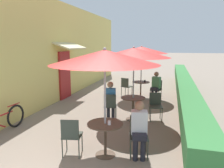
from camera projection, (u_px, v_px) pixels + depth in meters
The scene contains 20 objects.
cafe_facade_wall at pixel (67, 51), 10.16m from camera, with size 0.98×14.51×4.20m.
planter_hedge at pixel (184, 90), 9.12m from camera, with size 0.60×13.51×1.01m.
patio_table_near at pixel (105, 132), 4.74m from camera, with size 0.78×0.78×0.74m.
patio_umbrella_near at pixel (105, 57), 4.44m from camera, with size 2.27×2.27×2.36m.
cafe_chair_near_left at pixel (71, 134), 4.70m from camera, with size 0.47×0.47×0.87m.
cafe_chair_near_right at pixel (139, 133), 4.78m from camera, with size 0.47×0.47×0.87m.
seated_patron_near_right at pixel (139, 127), 4.63m from camera, with size 0.40×0.46×1.25m.
coffee_cup_near at pixel (109, 123), 4.61m from camera, with size 0.07×0.07×0.09m.
patio_table_mid at pixel (133, 104), 7.01m from camera, with size 0.78×0.78×0.74m.
patio_umbrella_mid at pixel (134, 53), 6.71m from camera, with size 2.27×2.27×2.36m.
cafe_chair_mid_left at pixel (110, 104), 6.98m from camera, with size 0.47×0.47×0.87m.
seated_patron_mid_left at pixel (110, 98), 7.06m from camera, with size 0.39×0.46×1.25m.
cafe_chair_mid_right at pixel (156, 104), 7.04m from camera, with size 0.47×0.47×0.87m.
patio_table_far at pixel (141, 86), 9.86m from camera, with size 0.78×0.78×0.74m.
patio_umbrella_far at pixel (142, 50), 9.57m from camera, with size 2.27×2.27×2.36m.
cafe_chair_far_left at pixel (157, 88), 9.53m from camera, with size 0.51×0.51×0.87m.
seated_patron_far_left at pixel (156, 85), 9.41m from camera, with size 0.43×0.48×1.25m.
cafe_chair_far_right at pixel (126, 85), 10.20m from camera, with size 0.51×0.51×0.87m.
coffee_cup_far at pixel (145, 81), 9.76m from camera, with size 0.07×0.07×0.09m.
bicycle_second at pixel (1, 122), 5.91m from camera, with size 0.14×1.77×0.76m.
Camera 1 is at (2.17, -2.25, 2.43)m, focal length 35.00 mm.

